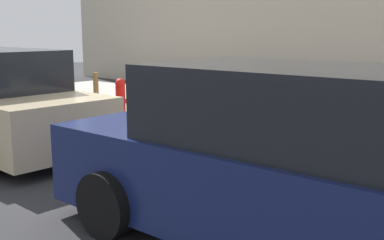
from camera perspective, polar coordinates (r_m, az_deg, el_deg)
name	(u,v)px	position (r m, az deg, el deg)	size (l,w,h in m)	color
ground_plane	(169,150)	(7.85, -2.75, -3.63)	(40.00, 40.00, 0.00)	#28282B
sidewalk_curb	(257,124)	(9.71, 7.79, -0.53)	(18.00, 5.00, 0.14)	#ADA89E
suitcase_black_1	(352,140)	(6.88, 18.53, -2.29)	(0.51, 0.25, 0.92)	black
suitcase_maroon_2	(315,136)	(7.11, 14.43, -1.86)	(0.47, 0.29, 0.64)	maroon
suitcase_red_3	(281,127)	(7.35, 10.59, -0.85)	(0.51, 0.23, 0.95)	red
suitcase_olive_4	(256,128)	(7.71, 7.61, -0.91)	(0.41, 0.27, 0.83)	#59601E
suitcase_silver_5	(233,123)	(8.03, 4.86, -0.42)	(0.46, 0.24, 0.57)	#9EA0A8
suitcase_navy_6	(211,112)	(8.31, 2.26, 0.92)	(0.39, 0.22, 1.01)	navy
suitcase_teal_7	(188,111)	(8.62, -0.49, 1.04)	(0.48, 0.25, 1.01)	#0F606B
suitcase_black_8	(169,113)	(9.02, -2.81, 0.84)	(0.45, 0.20, 0.77)	black
suitcase_maroon_9	(148,109)	(9.33, -5.32, 1.28)	(0.44, 0.22, 0.84)	maroon
fire_hydrant	(121,98)	(9.96, -8.51, 2.67)	(0.39, 0.21, 0.83)	red
bollard_post	(96,94)	(10.36, -11.35, 3.02)	(0.11, 0.11, 0.92)	brown
parked_car_navy_0	(288,165)	(4.29, 11.33, -5.33)	(4.61, 2.15, 1.64)	#141E4C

